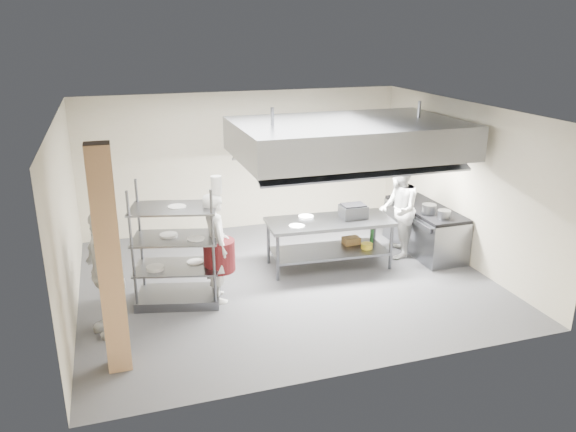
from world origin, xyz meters
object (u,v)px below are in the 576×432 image
object	(u,v)px
stockpot	(429,209)
chef_head	(216,247)
chef_plating	(105,273)
island	(329,243)
cooking_range	(424,230)
griddle	(353,211)
pass_rack	(176,245)
chef_line	(398,210)

from	to	relation	value
stockpot	chef_head	bearing A→B (deg)	-173.18
chef_head	chef_plating	world-z (taller)	chef_plating
island	cooking_range	xyz separation A→B (m)	(2.12, 0.17, -0.04)
island	griddle	distance (m)	0.74
pass_rack	stockpot	world-z (taller)	pass_rack
chef_head	chef_plating	size ratio (longest dim) A/B	0.98
cooking_range	chef_head	size ratio (longest dim) A/B	1.09
chef_plating	griddle	world-z (taller)	chef_plating
island	griddle	world-z (taller)	griddle
stockpot	chef_line	bearing A→B (deg)	151.19
pass_rack	cooking_range	xyz separation A→B (m)	(4.99, 0.76, -0.58)
chef_head	chef_plating	bearing A→B (deg)	102.74
island	chef_plating	bearing A→B (deg)	-158.73
cooking_range	chef_head	bearing A→B (deg)	-168.70
cooking_range	stockpot	size ratio (longest dim) A/B	7.44
island	chef_head	world-z (taller)	chef_head
pass_rack	chef_head	world-z (taller)	pass_rack
cooking_range	griddle	distance (m)	1.76
cooking_range	griddle	world-z (taller)	griddle
chef_head	chef_line	world-z (taller)	chef_line
pass_rack	island	bearing A→B (deg)	25.80
chef_plating	chef_line	bearing A→B (deg)	79.68
chef_plating	griddle	size ratio (longest dim) A/B	4.01
pass_rack	chef_plating	bearing A→B (deg)	-135.32
pass_rack	stockpot	distance (m)	4.83
chef_head	stockpot	world-z (taller)	chef_head
island	pass_rack	xyz separation A→B (m)	(-2.87, -0.59, 0.54)
pass_rack	cooking_range	distance (m)	5.08
chef_line	chef_head	bearing A→B (deg)	-53.69
island	chef_line	bearing A→B (deg)	6.90
cooking_range	stockpot	bearing A→B (deg)	-114.82
island	cooking_range	size ratio (longest dim) A/B	1.15
pass_rack	chef_head	xyz separation A→B (m)	(0.63, -0.11, -0.08)
island	chef_line	distance (m)	1.53
pass_rack	chef_line	xyz separation A→B (m)	(4.32, 0.67, -0.05)
chef_line	griddle	xyz separation A→B (m)	(-0.97, -0.06, 0.08)
pass_rack	chef_head	bearing A→B (deg)	4.35
chef_line	stockpot	bearing A→B (deg)	85.59
pass_rack	cooking_range	world-z (taller)	pass_rack
cooking_range	pass_rack	bearing A→B (deg)	-171.30
pass_rack	stockpot	size ratio (longest dim) A/B	7.42
island	cooking_range	bearing A→B (deg)	8.45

